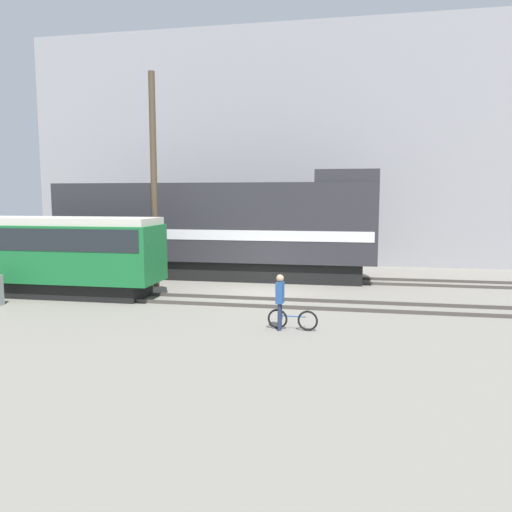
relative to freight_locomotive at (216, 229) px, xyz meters
name	(u,v)px	position (x,y,z in m)	size (l,w,h in m)	color
ground_plane	(261,294)	(3.11, -4.02, -2.60)	(120.00, 120.00, 0.00)	gray
track_near	(252,302)	(3.11, -5.97, -2.53)	(60.00, 1.51, 0.14)	#47423D
track_far	(275,278)	(3.11, 0.00, -2.53)	(60.00, 1.51, 0.14)	#47423D
building_backdrop	(295,150)	(3.11, 9.06, 4.80)	(34.38, 6.00, 14.79)	#99999E
freight_locomotive	(216,229)	(0.00, 0.00, 0.00)	(16.66, 3.04, 5.54)	black
streetcar	(47,251)	(-5.90, -5.97, -0.66)	(9.97, 2.54, 3.38)	black
bicycle	(293,320)	(5.16, -9.63, -2.26)	(1.64, 0.44, 0.72)	black
person	(280,296)	(4.76, -9.75, -1.49)	(0.24, 0.37, 1.81)	#232D4C
utility_pole_left	(154,181)	(-2.16, -2.98, 2.37)	(0.30, 0.30, 9.94)	#4C3D2D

